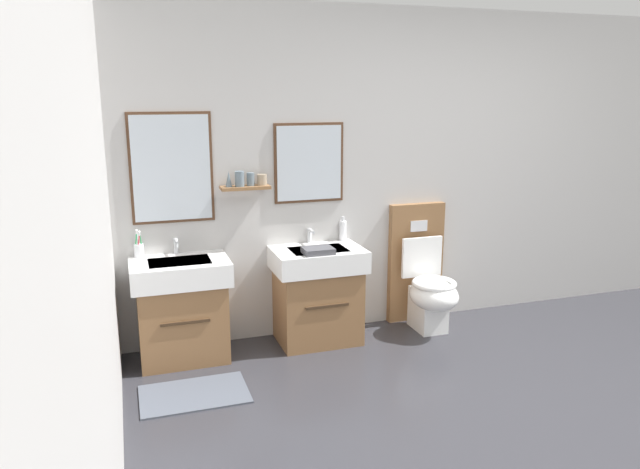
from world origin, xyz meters
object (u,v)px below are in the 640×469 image
at_px(toilet, 424,282).
at_px(toothbrush_cup, 139,249).
at_px(vanity_sink_right, 317,293).
at_px(folded_hand_towel, 318,251).
at_px(soap_dispenser, 343,230).
at_px(vanity_sink_left, 182,307).

bearing_deg(toilet, toothbrush_cup, 175.83).
distance_m(vanity_sink_right, folded_hand_towel, 0.40).
bearing_deg(soap_dispenser, vanity_sink_left, -172.21).
height_order(toilet, soap_dispenser, toilet).
xyz_separation_m(vanity_sink_left, vanity_sink_right, (1.02, 0.00, 0.00)).
height_order(toilet, folded_hand_towel, toilet).
height_order(vanity_sink_left, vanity_sink_right, same).
bearing_deg(toilet, soap_dispenser, 165.32).
bearing_deg(vanity_sink_right, toilet, 0.39).
bearing_deg(toothbrush_cup, toilet, -4.17).
bearing_deg(toilet, vanity_sink_left, -179.81).
bearing_deg(vanity_sink_right, soap_dispenser, 33.09).
relative_size(vanity_sink_left, vanity_sink_right, 1.00).
height_order(soap_dispenser, folded_hand_towel, soap_dispenser).
bearing_deg(soap_dispenser, toilet, -14.68).
height_order(vanity_sink_right, toilet, toilet).
distance_m(toilet, toothbrush_cup, 2.26).
height_order(toothbrush_cup, soap_dispenser, toothbrush_cup).
distance_m(toilet, folded_hand_towel, 1.05).
bearing_deg(toothbrush_cup, vanity_sink_right, -7.42).
distance_m(vanity_sink_right, toothbrush_cup, 1.36).
bearing_deg(folded_hand_towel, vanity_sink_right, 74.69).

